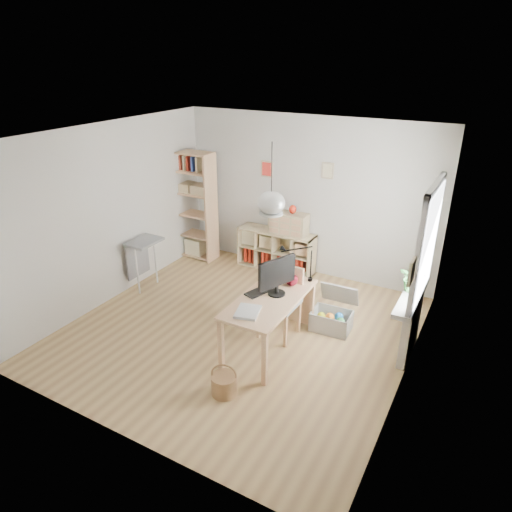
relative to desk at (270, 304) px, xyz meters
The scene contains 20 objects.
ground 0.87m from the desk, 164.74° to the left, with size 4.50×4.50×0.00m, color tan.
room_shell 1.34m from the desk, 164.74° to the left, with size 4.50×4.50×4.50m.
window_unit 2.04m from the desk, 24.12° to the left, with size 0.07×1.16×1.46m.
radiator 1.82m from the desk, 24.58° to the left, with size 0.10×0.80×0.80m, color white.
windowsill 1.77m from the desk, 25.25° to the left, with size 0.22×1.20×0.06m, color silver.
desk is the anchor object (origin of this frame).
cube_shelf 2.48m from the desk, 114.61° to the left, with size 1.40×0.38×0.72m.
tall_bookshelf 3.27m from the desk, 142.99° to the left, with size 0.80×0.38×2.00m.
side_table 2.64m from the desk, 169.06° to the left, with size 0.40×0.55×0.85m.
chair 0.39m from the desk, 92.09° to the left, with size 0.49×0.49×0.98m.
wicker_basket 1.18m from the desk, 91.68° to the right, with size 0.30×0.30×0.41m.
storage_chest 1.12m from the desk, 55.66° to the left, with size 0.57×0.64×0.58m.
monitor 0.39m from the desk, 73.36° to the left, with size 0.27×0.54×0.50m.
keyboard 0.22m from the desk, 156.47° to the left, with size 0.17×0.44×0.02m, color black.
task_lamp 0.74m from the desk, 85.28° to the left, with size 0.45×0.17×0.48m.
yarn_ball 0.48m from the desk, 76.49° to the left, with size 0.17×0.17×0.17m, color #470912.
paper_tray 0.48m from the desk, 97.01° to the right, with size 0.27×0.33×0.03m, color silver.
drawer_chest 2.34m from the desk, 109.41° to the left, with size 0.65×0.30×0.37m, color #D1BD89.
red_vase 2.36m from the desk, 107.87° to the left, with size 0.13×0.13×0.15m, color maroon.
potted_plant 1.82m from the desk, 27.87° to the left, with size 0.32×0.28×0.35m, color #2A702E.
Camera 1 is at (2.84, -4.66, 3.60)m, focal length 32.00 mm.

